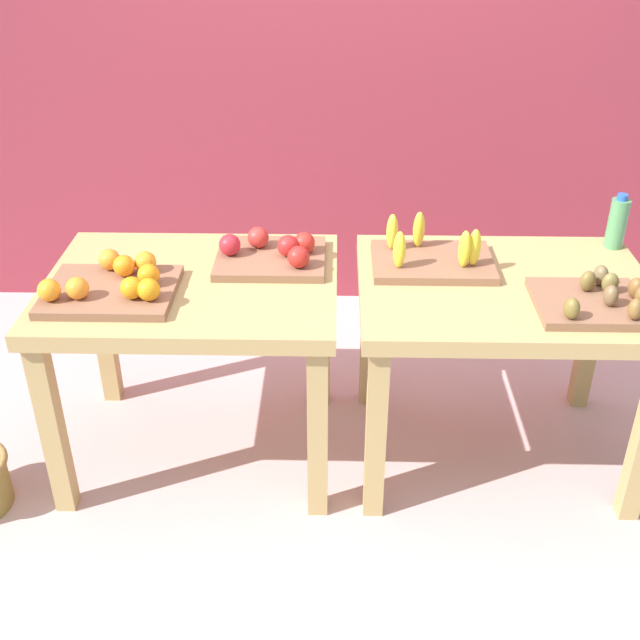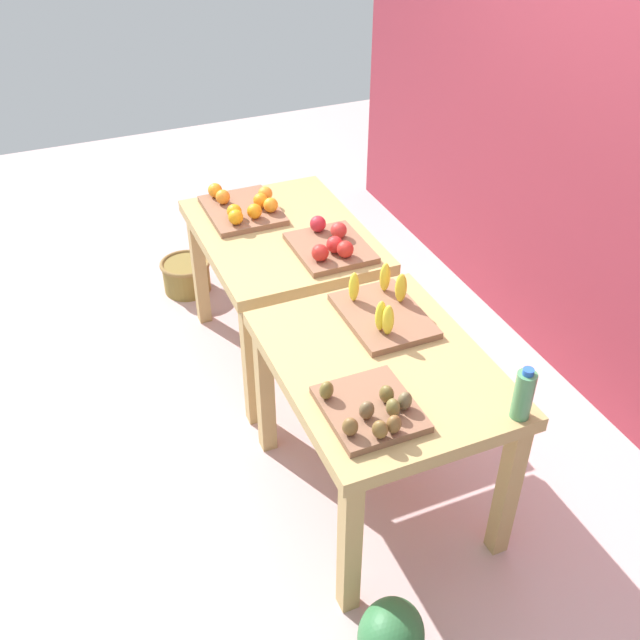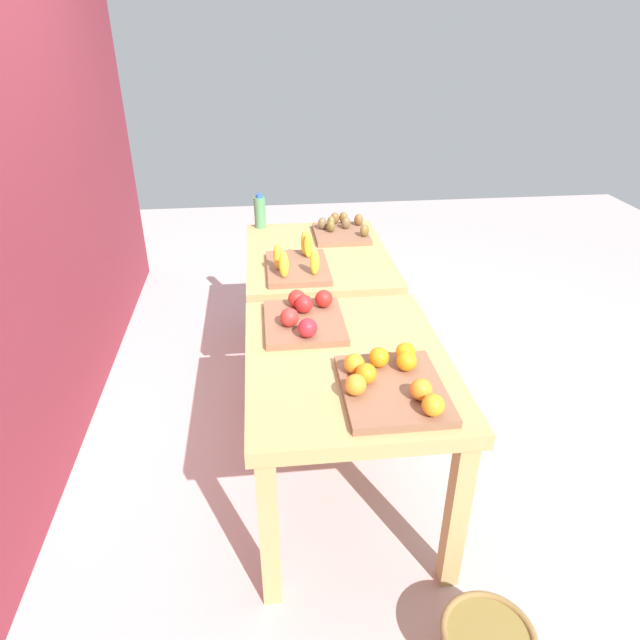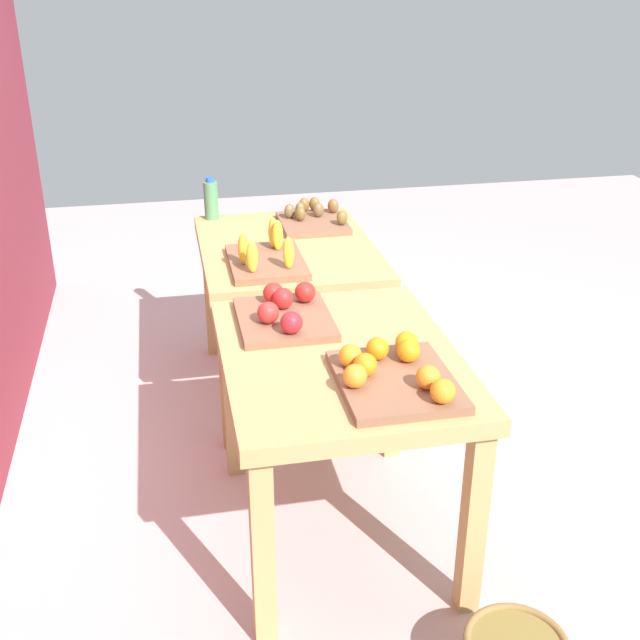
{
  "view_description": "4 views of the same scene",
  "coord_description": "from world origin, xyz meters",
  "px_view_note": "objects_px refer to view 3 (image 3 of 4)",
  "views": [
    {
      "loc": [
        -0.05,
        -2.47,
        2.05
      ],
      "look_at": [
        -0.1,
        0.0,
        0.6
      ],
      "focal_mm": 43.99,
      "sensor_mm": 36.0,
      "label": 1
    },
    {
      "loc": [
        2.53,
        -1.09,
        2.6
      ],
      "look_at": [
        -0.06,
        -0.0,
        0.55
      ],
      "focal_mm": 41.74,
      "sensor_mm": 36.0,
      "label": 2
    },
    {
      "loc": [
        -2.41,
        0.31,
        1.95
      ],
      "look_at": [
        0.08,
        0.04,
        0.59
      ],
      "focal_mm": 31.46,
      "sensor_mm": 36.0,
      "label": 3
    },
    {
      "loc": [
        -2.91,
        0.54,
        2.02
      ],
      "look_at": [
        0.02,
        -0.05,
        0.62
      ],
      "focal_mm": 44.57,
      "sensor_mm": 36.0,
      "label": 4
    }
  ],
  "objects_px": {
    "apple_bin": "(304,317)",
    "watermelon_pile": "(340,285)",
    "water_bottle": "(260,212)",
    "orange_bin": "(391,382)",
    "display_table_right": "(317,270)",
    "display_table_left": "(347,380)",
    "kiwi_bin": "(341,230)",
    "banana_crate": "(298,264)"
  },
  "relations": [
    {
      "from": "water_bottle",
      "to": "banana_crate",
      "type": "bearing_deg",
      "value": -165.77
    },
    {
      "from": "apple_bin",
      "to": "watermelon_pile",
      "type": "bearing_deg",
      "value": -13.55
    },
    {
      "from": "orange_bin",
      "to": "water_bottle",
      "type": "distance_m",
      "value": 1.88
    },
    {
      "from": "apple_bin",
      "to": "display_table_left",
      "type": "bearing_deg",
      "value": -152.78
    },
    {
      "from": "display_table_right",
      "to": "orange_bin",
      "type": "relative_size",
      "value": 2.34
    },
    {
      "from": "display_table_right",
      "to": "banana_crate",
      "type": "relative_size",
      "value": 2.36
    },
    {
      "from": "display_table_right",
      "to": "display_table_left",
      "type": "bearing_deg",
      "value": 180.0
    },
    {
      "from": "kiwi_bin",
      "to": "watermelon_pile",
      "type": "xyz_separation_m",
      "value": [
        0.64,
        -0.1,
        -0.66
      ]
    },
    {
      "from": "display_table_right",
      "to": "water_bottle",
      "type": "xyz_separation_m",
      "value": [
        0.46,
        0.31,
        0.21
      ]
    },
    {
      "from": "kiwi_bin",
      "to": "orange_bin",
      "type": "bearing_deg",
      "value": 178.06
    },
    {
      "from": "water_bottle",
      "to": "orange_bin",
      "type": "bearing_deg",
      "value": -166.71
    },
    {
      "from": "kiwi_bin",
      "to": "water_bottle",
      "type": "height_order",
      "value": "water_bottle"
    },
    {
      "from": "banana_crate",
      "to": "watermelon_pile",
      "type": "bearing_deg",
      "value": -19.24
    },
    {
      "from": "orange_bin",
      "to": "kiwi_bin",
      "type": "relative_size",
      "value": 1.2
    },
    {
      "from": "kiwi_bin",
      "to": "banana_crate",
      "type": "bearing_deg",
      "value": 149.4
    },
    {
      "from": "watermelon_pile",
      "to": "banana_crate",
      "type": "bearing_deg",
      "value": 160.76
    },
    {
      "from": "kiwi_bin",
      "to": "watermelon_pile",
      "type": "distance_m",
      "value": 0.93
    },
    {
      "from": "orange_bin",
      "to": "apple_bin",
      "type": "xyz_separation_m",
      "value": [
        0.52,
        0.27,
        -0.0
      ]
    },
    {
      "from": "orange_bin",
      "to": "water_bottle",
      "type": "bearing_deg",
      "value": 13.29
    },
    {
      "from": "apple_bin",
      "to": "kiwi_bin",
      "type": "xyz_separation_m",
      "value": [
        1.1,
        -0.32,
        -0.01
      ]
    },
    {
      "from": "watermelon_pile",
      "to": "apple_bin",
      "type": "bearing_deg",
      "value": 166.45
    },
    {
      "from": "banana_crate",
      "to": "orange_bin",
      "type": "bearing_deg",
      "value": -167.33
    },
    {
      "from": "apple_bin",
      "to": "water_bottle",
      "type": "distance_m",
      "value": 1.31
    },
    {
      "from": "orange_bin",
      "to": "kiwi_bin",
      "type": "xyz_separation_m",
      "value": [
        1.62,
        -0.05,
        -0.01
      ]
    },
    {
      "from": "orange_bin",
      "to": "apple_bin",
      "type": "relative_size",
      "value": 1.11
    },
    {
      "from": "banana_crate",
      "to": "water_bottle",
      "type": "distance_m",
      "value": 0.74
    },
    {
      "from": "water_bottle",
      "to": "display_table_left",
      "type": "bearing_deg",
      "value": -168.88
    },
    {
      "from": "orange_bin",
      "to": "water_bottle",
      "type": "height_order",
      "value": "water_bottle"
    },
    {
      "from": "display_table_right",
      "to": "apple_bin",
      "type": "xyz_separation_m",
      "value": [
        -0.84,
        0.15,
        0.15
      ]
    },
    {
      "from": "display_table_left",
      "to": "kiwi_bin",
      "type": "distance_m",
      "value": 1.4
    },
    {
      "from": "display_table_left",
      "to": "orange_bin",
      "type": "relative_size",
      "value": 2.34
    },
    {
      "from": "display_table_right",
      "to": "apple_bin",
      "type": "relative_size",
      "value": 2.6
    },
    {
      "from": "display_table_right",
      "to": "watermelon_pile",
      "type": "height_order",
      "value": "display_table_right"
    },
    {
      "from": "kiwi_bin",
      "to": "apple_bin",
      "type": "bearing_deg",
      "value": 163.75
    },
    {
      "from": "kiwi_bin",
      "to": "water_bottle",
      "type": "bearing_deg",
      "value": 67.22
    },
    {
      "from": "kiwi_bin",
      "to": "watermelon_pile",
      "type": "height_order",
      "value": "kiwi_bin"
    },
    {
      "from": "orange_bin",
      "to": "watermelon_pile",
      "type": "height_order",
      "value": "orange_bin"
    },
    {
      "from": "display_table_left",
      "to": "water_bottle",
      "type": "distance_m",
      "value": 1.63
    },
    {
      "from": "apple_bin",
      "to": "display_table_right",
      "type": "bearing_deg",
      "value": -9.84
    },
    {
      "from": "watermelon_pile",
      "to": "display_table_left",
      "type": "bearing_deg",
      "value": 172.29
    },
    {
      "from": "orange_bin",
      "to": "display_table_left",
      "type": "bearing_deg",
      "value": 26.38
    },
    {
      "from": "apple_bin",
      "to": "kiwi_bin",
      "type": "height_order",
      "value": "apple_bin"
    }
  ]
}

